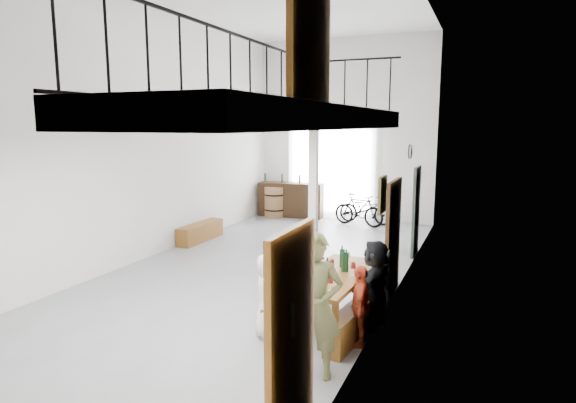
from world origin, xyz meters
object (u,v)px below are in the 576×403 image
at_px(bench_inner, 294,303).
at_px(side_bench, 201,232).
at_px(serving_counter, 291,200).
at_px(host_standing, 316,306).
at_px(bicycle_near, 366,209).
at_px(oak_barrel, 275,202).
at_px(tasting_table, 335,279).

xyz_separation_m(bench_inner, side_bench, (-4.01, 3.60, 0.02)).
height_order(serving_counter, host_standing, host_standing).
bearing_deg(host_standing, side_bench, 121.11).
distance_m(side_bench, serving_counter, 4.03).
height_order(serving_counter, bicycle_near, serving_counter).
xyz_separation_m(bench_inner, bicycle_near, (-0.66, 7.37, 0.22)).
relative_size(oak_barrel, bicycle_near, 0.58).
relative_size(bench_inner, serving_counter, 0.89).
relative_size(tasting_table, serving_counter, 1.01).
height_order(tasting_table, bench_inner, tasting_table).
xyz_separation_m(tasting_table, bench_inner, (-0.67, 0.09, -0.50)).
height_order(host_standing, bicycle_near, host_standing).
bearing_deg(side_bench, oak_barrel, 83.59).
distance_m(bench_inner, host_standing, 1.90).
height_order(bench_inner, oak_barrel, oak_barrel).
bearing_deg(oak_barrel, bicycle_near, 1.87).
xyz_separation_m(tasting_table, host_standing, (0.22, -1.45, 0.15)).
bearing_deg(oak_barrel, host_standing, -63.05).
bearing_deg(bicycle_near, bench_inner, -167.49).
distance_m(oak_barrel, host_standing, 9.90).
bearing_deg(bench_inner, serving_counter, 111.45).
bearing_deg(host_standing, bicycle_near, 87.43).
height_order(bench_inner, host_standing, host_standing).
bearing_deg(serving_counter, tasting_table, -67.59).
bearing_deg(host_standing, oak_barrel, 104.50).
relative_size(serving_counter, bicycle_near, 1.24).
xyz_separation_m(serving_counter, host_standing, (4.02, -9.07, 0.32)).
xyz_separation_m(side_bench, bicycle_near, (3.34, 3.77, 0.21)).
bearing_deg(oak_barrel, tasting_table, -59.90).
xyz_separation_m(bench_inner, serving_counter, (-3.13, 7.52, 0.33)).
bearing_deg(host_standing, serving_counter, 101.44).
bearing_deg(side_bench, serving_counter, 77.36).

